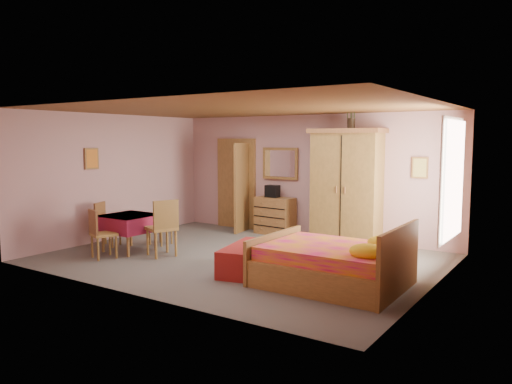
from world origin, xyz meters
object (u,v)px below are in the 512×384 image
Objects in this scene: bed at (332,253)px; chair_west at (108,224)px; stereo at (272,191)px; floor_lamp at (316,196)px; bench at (245,258)px; sunflower_vase at (351,114)px; wardrobe at (347,187)px; chair_east at (161,228)px; chest_of_drawers at (275,216)px; dining_table at (129,233)px; chair_south at (104,234)px; wall_mirror at (280,163)px; chair_north at (161,224)px.

chair_west is (-4.75, -0.03, -0.04)m from bed.
stereo is 1.06m from floor_lamp.
stereo is at bearing 123.28° from chair_west.
bench is 1.48× the size of chair_west.
sunflower_vase is at bearing -3.97° from floor_lamp.
chair_east is at bearing -130.85° from wardrobe.
chest_of_drawers is 1.11m from floor_lamp.
chair_south reaches higher than dining_table.
chest_of_drawers is 0.43× the size of bed.
floor_lamp is at bearing 172.74° from wardrobe.
chair_east is at bearing -129.57° from sunflower_vase.
bench is at bearing -68.36° from wall_mirror.
chair_south reaches higher than bench.
wall_mirror is at bearing 75.19° from stereo.
chair_west is at bearing -123.76° from wall_mirror.
wall_mirror is 4.22m from bed.
chair_south is (0.05, -0.63, 0.09)m from dining_table.
bed reaches higher than dining_table.
sunflower_vase reaches higher than bed.
bed is (2.76, -2.83, -0.48)m from stereo.
chair_north is at bearing 84.86° from dining_table.
chest_of_drawers is 3.53m from chair_west.
dining_table is 1.08× the size of chair_west.
bed is 1.48m from bench.
chair_north is at bearing 109.70° from chair_south.
chair_south is at bearing -109.31° from wall_mirror.
chair_north is (-2.56, 0.74, 0.20)m from bench.
wall_mirror reaches higher than chair_south.
wall_mirror is 1.09× the size of chair_north.
floor_lamp is (1.00, -0.19, -0.65)m from wall_mirror.
chair_south is (-2.32, -3.60, -0.46)m from floor_lamp.
floor_lamp is at bearing 5.76° from chest_of_drawers.
bed is at bearing 30.67° from chair_south.
chair_east reaches higher than chair_north.
wardrobe is 2.23× the size of chair_east.
stereo is at bearing 179.44° from sunflower_vase.
floor_lamp is 1.41× the size of bench.
wardrobe is (1.76, -0.03, 0.20)m from stereo.
bench is (-0.51, -2.90, -2.35)m from sunflower_vase.
chair_south is 1.06× the size of chair_north.
chair_east is (-3.30, -0.05, 0.04)m from bed.
chair_south is at bearing -105.78° from chest_of_drawers.
chair_east is at bearing 178.69° from bench.
bed reaches higher than chair_south.
chest_of_drawers is at bearing 133.29° from bed.
chair_east reaches higher than dining_table.
floor_lamp is 1.84m from sunflower_vase.
wardrobe is 2.67× the size of chair_west.
stereo reaches higher than bench.
wardrobe is 2.46× the size of dining_table.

